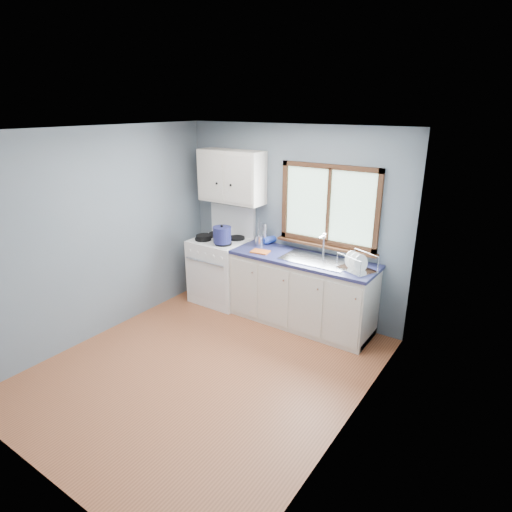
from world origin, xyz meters
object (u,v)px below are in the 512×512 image
Objects in this scene: stockpot at (222,235)px; utensil_crock at (259,240)px; dish_rack at (356,266)px; gas_range at (221,268)px; skillet at (204,237)px; sink at (316,265)px; thermos at (265,234)px; base_cabinets at (301,295)px.

utensil_crock is (0.42, 0.28, -0.08)m from stockpot.
utensil_crock is 1.43m from dish_rack.
stockpot is at bearing -44.71° from gas_range.
dish_rack reaches higher than skillet.
gas_range reaches higher than skillet.
sink is 0.55m from dish_rack.
gas_range reaches higher than sink.
sink reaches higher than skillet.
sink is 2.92× the size of thermos.
thermos is at bearing 18.52° from gas_range.
sink is 0.91m from utensil_crock.
gas_range is 0.86m from thermos.
gas_range is 1.53m from sink.
stockpot reaches higher than skillet.
base_cabinets is 0.48m from sink.
utensil_crock is (-0.90, 0.09, 0.14)m from sink.
gas_range reaches higher than base_cabinets.
sink reaches higher than stockpot.
thermos is at bearing -165.62° from dish_rack.
gas_range is 3.83× the size of skillet.
stockpot is at bearing -170.54° from base_cabinets.
gas_range is at bearing 135.29° from stockpot.
utensil_crock is at bearing 10.66° from gas_range.
skillet is 0.86m from thermos.
thermos is (0.02, 0.09, 0.07)m from utensil_crock.
thermos reaches higher than dish_rack.
dish_rack is at bearing -2.57° from base_cabinets.
base_cabinets is (1.31, 0.02, -0.08)m from gas_range.
skillet is 0.74× the size of dish_rack.
stockpot is 0.51m from utensil_crock.
gas_range is 2.07m from dish_rack.
sink is at bearing -11.94° from skillet.
stockpot is at bearing -151.94° from dish_rack.
sink is 2.29× the size of utensil_crock.
base_cabinets is 1.33m from stockpot.
dish_rack is at bearing -8.82° from thermos.
base_cabinets is 0.97m from thermos.
skillet is at bearing -173.33° from base_cabinets.
utensil_crock is (-0.72, 0.09, 0.59)m from base_cabinets.
dish_rack is at bearing -14.20° from skillet.
sink is 3.10× the size of stockpot.
base_cabinets is 1.58m from skillet.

